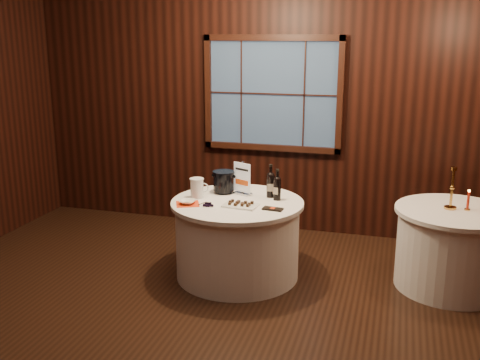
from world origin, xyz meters
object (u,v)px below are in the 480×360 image
(sign_stand, at_px, (243,183))
(ice_bucket, at_px, (224,182))
(grape_bunch, at_px, (208,204))
(glass_pitcher, at_px, (197,188))
(cracker_bowl, at_px, (188,202))
(chocolate_box, at_px, (273,209))
(brass_candlestick, at_px, (452,194))
(chocolate_plate, at_px, (241,205))
(port_bottle_left, at_px, (271,183))
(main_table, at_px, (237,238))
(side_table, at_px, (451,248))
(red_candle, at_px, (468,202))
(port_bottle_right, at_px, (277,187))

(sign_stand, xyz_separation_m, ice_bucket, (-0.20, 0.00, 0.00))
(ice_bucket, xyz_separation_m, grape_bunch, (-0.00, -0.47, -0.10))
(grape_bunch, relative_size, glass_pitcher, 0.81)
(grape_bunch, distance_m, cracker_bowl, 0.21)
(sign_stand, distance_m, cracker_bowl, 0.62)
(chocolate_box, relative_size, brass_candlestick, 0.47)
(chocolate_plate, relative_size, glass_pitcher, 1.68)
(port_bottle_left, bearing_deg, chocolate_box, -82.28)
(main_table, height_order, glass_pitcher, glass_pitcher)
(side_table, distance_m, chocolate_box, 1.72)
(brass_candlestick, bearing_deg, side_table, -14.78)
(ice_bucket, relative_size, red_candle, 1.15)
(port_bottle_left, distance_m, port_bottle_right, 0.11)
(side_table, bearing_deg, glass_pitcher, -172.80)
(port_bottle_right, height_order, red_candle, port_bottle_right)
(sign_stand, distance_m, glass_pitcher, 0.46)
(side_table, height_order, red_candle, red_candle)
(brass_candlestick, distance_m, red_candle, 0.16)
(main_table, xyz_separation_m, cracker_bowl, (-0.42, -0.22, 0.40))
(port_bottle_left, xyz_separation_m, port_bottle_right, (0.08, -0.07, -0.01))
(side_table, xyz_separation_m, cracker_bowl, (-2.42, -0.52, 0.40))
(port_bottle_left, bearing_deg, brass_candlestick, -5.22)
(port_bottle_left, distance_m, grape_bunch, 0.69)
(port_bottle_left, xyz_separation_m, grape_bunch, (-0.49, -0.46, -0.12))
(main_table, bearing_deg, red_candle, 8.38)
(sign_stand, xyz_separation_m, glass_pitcher, (-0.40, -0.24, -0.01))
(port_bottle_left, height_order, grape_bunch, port_bottle_left)
(ice_bucket, distance_m, brass_candlestick, 2.17)
(glass_pitcher, height_order, brass_candlestick, brass_candlestick)
(cracker_bowl, bearing_deg, grape_bunch, -3.52)
(port_bottle_left, bearing_deg, cracker_bowl, -155.67)
(port_bottle_left, height_order, brass_candlestick, brass_candlestick)
(main_table, bearing_deg, ice_bucket, 131.81)
(ice_bucket, bearing_deg, sign_stand, -0.31)
(port_bottle_right, relative_size, ice_bucket, 1.36)
(port_bottle_left, distance_m, chocolate_box, 0.43)
(main_table, height_order, brass_candlestick, brass_candlestick)
(glass_pitcher, bearing_deg, chocolate_box, -32.22)
(red_candle, bearing_deg, chocolate_plate, -167.12)
(side_table, distance_m, grape_bunch, 2.32)
(side_table, relative_size, glass_pitcher, 5.45)
(chocolate_box, bearing_deg, chocolate_plate, -177.04)
(cracker_bowl, bearing_deg, brass_candlestick, 12.70)
(port_bottle_right, bearing_deg, brass_candlestick, 20.26)
(side_table, relative_size, port_bottle_left, 3.26)
(glass_pitcher, xyz_separation_m, red_candle, (2.51, 0.31, -0.02))
(cracker_bowl, bearing_deg, glass_pitcher, 85.70)
(port_bottle_right, distance_m, ice_bucket, 0.58)
(port_bottle_right, xyz_separation_m, chocolate_plate, (-0.28, -0.30, -0.11))
(port_bottle_right, xyz_separation_m, grape_bunch, (-0.57, -0.39, -0.11))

